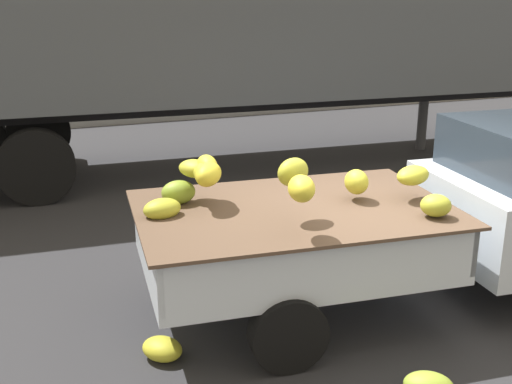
% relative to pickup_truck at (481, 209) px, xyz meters
% --- Properties ---
extents(ground, '(220.00, 220.00, 0.00)m').
position_rel_pickup_truck_xyz_m(ground, '(-1.25, -0.05, -0.88)').
color(ground, '#28282B').
extents(curb_strip, '(80.00, 0.80, 0.16)m').
position_rel_pickup_truck_xyz_m(curb_strip, '(-1.25, 9.85, -0.80)').
color(curb_strip, gray).
rests_on(curb_strip, ground).
extents(pickup_truck, '(5.07, 2.18, 1.70)m').
position_rel_pickup_truck_xyz_m(pickup_truck, '(0.00, 0.00, 0.00)').
color(pickup_truck, silver).
rests_on(pickup_truck, ground).
extents(semi_trailer, '(12.12, 3.24, 3.95)m').
position_rel_pickup_truck_xyz_m(semi_trailer, '(-0.42, 5.42, 1.66)').
color(semi_trailer, '#4C5156').
rests_on(semi_trailer, ground).
extents(fallen_banana_bunch_near_tailgate, '(0.44, 0.45, 0.18)m').
position_rel_pickup_truck_xyz_m(fallen_banana_bunch_near_tailgate, '(-3.25, -0.14, -0.79)').
color(fallen_banana_bunch_near_tailgate, gold).
rests_on(fallen_banana_bunch_near_tailgate, ground).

